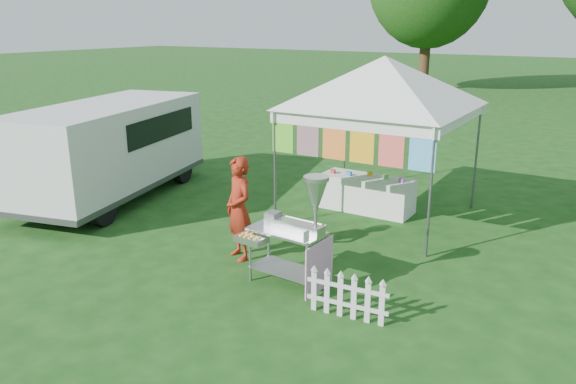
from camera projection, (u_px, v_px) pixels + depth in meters
The scene contains 7 objects.
ground at pixel (280, 286), 7.92m from camera, with size 120.00×120.00×0.00m, color #154012.
canopy_main at pixel (385, 56), 9.90m from camera, with size 4.24×4.24×3.45m.
donut_cart at pixel (297, 222), 7.60m from camera, with size 1.23×0.76×1.65m.
vendor at pixel (239, 209), 8.63m from camera, with size 0.59×0.39×1.63m, color maroon.
cargo_van at pixel (113, 147), 11.70m from camera, with size 2.97×5.07×1.98m.
picket_fence at pixel (347, 297), 6.99m from camera, with size 1.08×0.12×0.56m.
display_table at pixel (367, 194), 11.01m from camera, with size 1.80×0.70×0.68m, color white.
Camera 1 is at (3.85, -6.07, 3.58)m, focal length 35.00 mm.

